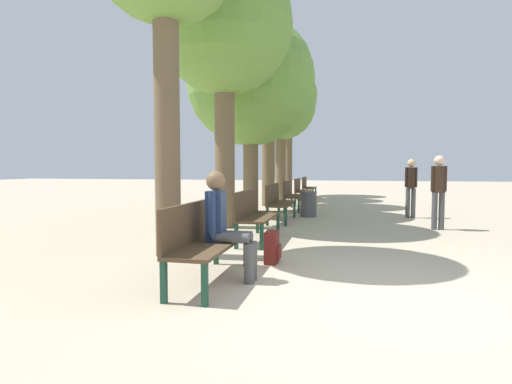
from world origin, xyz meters
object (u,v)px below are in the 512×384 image
tree_row_2 (251,82)px  backpack (272,247)px  tree_row_1 (224,29)px  pedestrian_mid (439,187)px  bench_row_2 (278,200)px  person_seated (225,222)px  bench_row_0 (203,236)px  tree_row_3 (269,70)px  tree_row_5 (289,97)px  trash_bin (308,204)px  bench_row_3 (292,193)px  tree_row_4 (281,106)px  pedestrian_near (411,184)px  bench_row_1 (254,211)px  bench_row_4 (301,189)px  bench_row_5 (307,186)px

tree_row_2 → backpack: bearing=-73.8°
tree_row_1 → pedestrian_mid: size_ratio=3.72×
bench_row_2 → person_seated: bearing=-87.3°
bench_row_0 → tree_row_2: tree_row_2 is taller
tree_row_2 → tree_row_3: size_ratio=0.88×
tree_row_1 → bench_row_0: bearing=-76.5°
tree_row_5 → trash_bin: tree_row_5 is taller
bench_row_3 → person_seated: size_ratio=1.33×
backpack → person_seated: bearing=-112.2°
tree_row_4 → bench_row_2: bearing=-81.6°
bench_row_3 → pedestrian_near: (3.48, -1.30, 0.38)m
tree_row_2 → tree_row_4: tree_row_2 is taller
person_seated → tree_row_4: bearing=95.9°
tree_row_4 → pedestrian_mid: (4.78, -7.60, -3.10)m
bench_row_1 → tree_row_4: tree_row_4 is taller
bench_row_3 → tree_row_2: tree_row_2 is taller
bench_row_3 → bench_row_4: (0.00, 2.81, 0.00)m
trash_bin → tree_row_5: bearing=101.7°
tree_row_5 → tree_row_3: bearing=-90.0°
tree_row_5 → bench_row_2: bearing=-83.8°
bench_row_4 → tree_row_4: size_ratio=0.32×
bench_row_2 → tree_row_1: 4.32m
tree_row_1 → tree_row_5: size_ratio=0.98×
bench_row_5 → pedestrian_near: (3.48, -6.92, 0.38)m
tree_row_4 → person_seated: (1.29, -12.50, -3.33)m
tree_row_5 → pedestrian_mid: 11.84m
bench_row_4 → tree_row_1: (-1.04, -6.90, 3.99)m
person_seated → backpack: 1.18m
bench_row_4 → backpack: 10.15m
bench_row_3 → tree_row_2: bearing=-125.3°
tree_row_1 → pedestrian_mid: tree_row_1 is taller
tree_row_4 → trash_bin: bearing=-73.5°
tree_row_3 → backpack: bearing=-78.9°
tree_row_5 → person_seated: bearing=-85.1°
backpack → tree_row_1: bearing=117.8°
tree_row_5 → trash_bin: 9.62m
bench_row_4 → pedestrian_mid: bearing=-59.0°
bench_row_2 → tree_row_5: tree_row_5 is taller
backpack → bench_row_5: bearing=92.9°
pedestrian_near → pedestrian_mid: size_ratio=0.98×
bench_row_1 → bench_row_3: same height
bench_row_5 → pedestrian_near: pedestrian_near is taller
trash_bin → bench_row_4: bearing=98.8°
bench_row_1 → tree_row_2: (-1.04, 4.15, 3.33)m
backpack → tree_row_4: bearing=98.4°
bench_row_0 → person_seated: 0.32m
bench_row_1 → tree_row_1: bearing=124.3°
tree_row_1 → tree_row_5: bearing=90.0°
bench_row_4 → pedestrian_mid: (3.74, -6.22, 0.40)m
tree_row_2 → tree_row_3: bearing=90.0°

